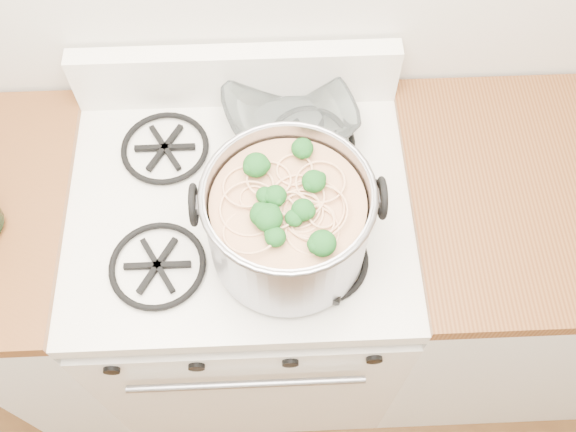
{
  "coord_description": "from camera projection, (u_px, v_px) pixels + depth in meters",
  "views": [
    {
      "loc": [
        0.08,
        0.54,
        2.13
      ],
      "look_at": [
        0.1,
        1.14,
        1.05
      ],
      "focal_mm": 40.0,
      "sensor_mm": 36.0,
      "label": 1
    }
  ],
  "objects": [
    {
      "name": "gas_range",
      "position": [
        250.0,
        287.0,
        1.83
      ],
      "size": [
        0.76,
        0.66,
        0.92
      ],
      "color": "white",
      "rests_on": "ground"
    },
    {
      "name": "counter_left",
      "position": [
        69.0,
        289.0,
        1.8
      ],
      "size": [
        0.25,
        0.65,
        0.92
      ],
      "color": "silver",
      "rests_on": "ground"
    },
    {
      "name": "spatula",
      "position": [
        357.0,
        196.0,
        1.39
      ],
      "size": [
        0.36,
        0.38,
        0.02
      ],
      "primitive_type": null,
      "rotation": [
        0.0,
        0.0,
        -0.27
      ],
      "color": "black",
      "rests_on": "gas_range"
    },
    {
      "name": "glass_bowl",
      "position": [
        290.0,
        120.0,
        1.49
      ],
      "size": [
        0.15,
        0.15,
        0.03
      ],
      "primitive_type": "imported",
      "rotation": [
        0.0,
        0.0,
        0.41
      ],
      "color": "white",
      "rests_on": "gas_range"
    },
    {
      "name": "counter_right",
      "position": [
        558.0,
        270.0,
        1.82
      ],
      "size": [
        1.0,
        0.65,
        0.92
      ],
      "color": "silver",
      "rests_on": "ground"
    },
    {
      "name": "stock_pot",
      "position": [
        288.0,
        222.0,
        1.25
      ],
      "size": [
        0.36,
        0.33,
        0.22
      ],
      "color": "#95959D",
      "rests_on": "gas_range"
    }
  ]
}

